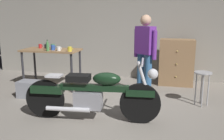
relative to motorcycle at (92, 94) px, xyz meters
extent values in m
plane|color=gray|center=(0.17, 0.16, -0.45)|extent=(12.00, 12.00, 0.00)
cube|color=gray|center=(0.17, 2.96, 1.10)|extent=(8.00, 0.12, 3.10)
cube|color=#99724C|center=(-1.47, 1.56, 0.43)|extent=(1.30, 0.64, 0.04)
cylinder|color=#2D2D33|center=(-2.06, 1.30, -0.02)|extent=(0.05, 0.05, 0.86)
cylinder|color=#2D2D33|center=(-0.88, 1.30, -0.02)|extent=(0.05, 0.05, 0.86)
cylinder|color=#2D2D33|center=(-2.06, 1.82, -0.02)|extent=(0.05, 0.05, 0.86)
cylinder|color=#2D2D33|center=(-0.88, 1.82, -0.02)|extent=(0.05, 0.05, 0.86)
cylinder|color=black|center=(0.75, 0.07, -0.13)|extent=(0.64, 0.13, 0.64)
cylinder|color=black|center=(-0.79, -0.07, -0.13)|extent=(0.64, 0.13, 0.64)
cube|color=black|center=(0.75, 0.07, 0.05)|extent=(0.45, 0.18, 0.10)
cube|color=black|center=(-0.74, -0.07, 0.05)|extent=(0.53, 0.23, 0.12)
cube|color=gray|center=(-0.07, 0.00, -0.11)|extent=(0.46, 0.28, 0.28)
cube|color=black|center=(0.03, 0.01, 0.10)|extent=(1.10, 0.20, 0.10)
ellipsoid|color=black|center=(0.23, 0.03, 0.25)|extent=(0.46, 0.26, 0.20)
cube|color=black|center=(-0.22, -0.02, 0.25)|extent=(0.38, 0.27, 0.10)
cube|color=silver|center=(-0.61, -0.06, 0.27)|extent=(0.26, 0.22, 0.03)
cylinder|color=silver|center=(0.81, 0.08, 0.20)|extent=(0.27, 0.07, 0.68)
cylinder|color=silver|center=(0.77, 0.08, 0.53)|extent=(0.09, 0.60, 0.03)
sphere|color=silver|center=(0.93, 0.09, 0.35)|extent=(0.16, 0.16, 0.16)
cylinder|color=silver|center=(-0.35, -0.17, -0.23)|extent=(0.70, 0.14, 0.07)
cylinder|color=#37679B|center=(0.74, 1.46, -0.01)|extent=(0.15, 0.15, 0.88)
cylinder|color=#37679B|center=(0.58, 1.57, -0.01)|extent=(0.15, 0.15, 0.88)
cube|color=#72339E|center=(0.66, 1.51, 0.71)|extent=(0.44, 0.39, 0.56)
cylinder|color=#72339E|center=(0.86, 1.38, 0.63)|extent=(0.09, 0.09, 0.58)
cylinder|color=#72339E|center=(0.46, 1.65, 0.63)|extent=(0.09, 0.09, 0.58)
sphere|color=tan|center=(0.66, 1.51, 1.11)|extent=(0.22, 0.22, 0.22)
cylinder|color=#B2B2B7|center=(1.78, 1.12, 0.18)|extent=(0.32, 0.32, 0.02)
cylinder|color=#B2B2B7|center=(1.89, 1.12, -0.14)|extent=(0.02, 0.02, 0.62)
cylinder|color=#B2B2B7|center=(1.78, 1.23, -0.14)|extent=(0.02, 0.02, 0.62)
cylinder|color=#B2B2B7|center=(1.67, 1.12, -0.14)|extent=(0.02, 0.02, 0.62)
cylinder|color=#B2B2B7|center=(1.78, 1.01, -0.14)|extent=(0.02, 0.02, 0.62)
cube|color=#99724C|center=(1.32, 2.46, 0.10)|extent=(0.80, 0.44, 1.10)
sphere|color=tan|center=(1.32, 2.23, 0.40)|extent=(0.04, 0.04, 0.04)
sphere|color=tan|center=(1.32, 2.23, 0.10)|extent=(0.04, 0.04, 0.04)
sphere|color=tan|center=(1.32, 2.23, -0.20)|extent=(0.04, 0.04, 0.04)
cube|color=gray|center=(-1.62, 0.81, -0.28)|extent=(0.44, 0.32, 0.34)
cylinder|color=red|center=(-1.80, 1.66, 0.50)|extent=(0.07, 0.07, 0.10)
torus|color=red|center=(-1.75, 1.66, 0.50)|extent=(0.05, 0.01, 0.05)
cylinder|color=black|center=(-1.64, 1.66, 0.50)|extent=(0.07, 0.07, 0.09)
torus|color=black|center=(-1.60, 1.66, 0.50)|extent=(0.05, 0.01, 0.05)
cylinder|color=white|center=(-1.20, 1.38, 0.50)|extent=(0.08, 0.08, 0.09)
torus|color=white|center=(-1.15, 1.38, 0.50)|extent=(0.05, 0.01, 0.05)
cylinder|color=#2D51AD|center=(-1.36, 1.44, 0.51)|extent=(0.08, 0.08, 0.11)
torus|color=#2D51AD|center=(-1.31, 1.44, 0.51)|extent=(0.06, 0.01, 0.06)
cylinder|color=yellow|center=(-0.93, 1.34, 0.50)|extent=(0.09, 0.09, 0.10)
torus|color=yellow|center=(-0.88, 1.34, 0.51)|extent=(0.06, 0.01, 0.06)
cylinder|color=#3D7F4C|center=(-1.50, 1.70, 0.50)|extent=(0.09, 0.09, 0.10)
torus|color=#3D7F4C|center=(-1.45, 1.70, 0.51)|extent=(0.06, 0.01, 0.06)
cylinder|color=#4C8C4C|center=(-1.42, 1.31, 0.54)|extent=(0.06, 0.06, 0.18)
cylinder|color=#4C8C4C|center=(-1.42, 1.31, 0.66)|extent=(0.03, 0.03, 0.05)
cylinder|color=black|center=(-1.42, 1.31, 0.69)|extent=(0.03, 0.03, 0.01)
camera|label=1|loc=(1.18, -3.61, 1.24)|focal=40.14mm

